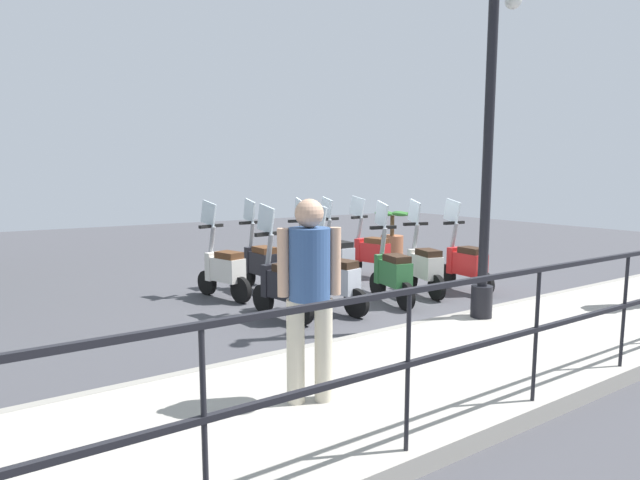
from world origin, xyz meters
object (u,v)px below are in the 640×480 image
scooter_near_3 (334,279)px  scooter_near_0 (465,263)px  scooter_near_1 (423,265)px  lamp_post_near (487,162)px  scooter_far_4 (223,269)px  potted_palm (392,236)px  scooter_far_2 (306,259)px  scooter_far_3 (260,262)px  scooter_far_0 (370,252)px  scooter_near_4 (282,284)px  scooter_near_2 (392,272)px  pedestrian_distant (309,285)px  scooter_far_1 (337,256)px

scooter_near_3 → scooter_near_0: bearing=-106.1°
scooter_near_1 → scooter_near_0: bearing=-92.0°
scooter_near_0 → scooter_near_3: bearing=90.2°
lamp_post_near → scooter_far_4: lamp_post_near is taller
potted_palm → scooter_far_2: (-2.11, 3.78, 0.04)m
scooter_near_1 → potted_palm: bearing=-20.8°
potted_palm → scooter_far_3: (-1.93, 4.57, 0.04)m
lamp_post_near → scooter_near_0: (1.52, -1.43, -1.60)m
scooter_far_0 → lamp_post_near: bearing=151.5°
scooter_near_4 → lamp_post_near: bearing=-142.9°
scooter_near_2 → scooter_near_4: bearing=95.0°
potted_palm → pedestrian_distant: bearing=134.9°
scooter_far_1 → scooter_far_4: 2.21m
scooter_far_2 → scooter_far_4: bearing=100.6°
potted_palm → scooter_far_4: bearing=112.0°
scooter_near_0 → scooter_far_4: bearing=67.6°
lamp_post_near → scooter_far_1: bearing=-1.1°
pedestrian_distant → scooter_far_2: (4.09, -2.44, -0.60)m
potted_palm → scooter_near_0: size_ratio=0.69×
lamp_post_near → scooter_near_0: 2.63m
scooter_far_2 → scooter_far_3: bearing=86.5°
scooter_near_4 → scooter_far_1: 2.50m
potted_palm → scooter_far_4: 5.72m
scooter_near_0 → scooter_near_1: same height
pedestrian_distant → scooter_near_4: size_ratio=1.03×
pedestrian_distant → scooter_near_0: size_ratio=1.03×
scooter_near_4 → scooter_far_4: bearing=-0.8°
scooter_near_1 → scooter_near_4: size_ratio=1.00×
scooter_near_3 → scooter_near_2: bearing=-107.1°
potted_palm → scooter_far_3: bearing=112.9°
scooter_far_2 → lamp_post_near: bearing=-160.0°
scooter_near_3 → scooter_far_4: 1.87m
pedestrian_distant → scooter_near_3: size_ratio=1.03×
potted_palm → scooter_near_4: 6.21m
scooter_near_2 → scooter_far_4: same height
lamp_post_near → scooter_near_1: size_ratio=2.83×
scooter_near_1 → scooter_far_2: same height
scooter_near_0 → scooter_near_4: bearing=89.0°
pedestrian_distant → scooter_far_2: size_ratio=1.03×
scooter_near_2 → scooter_far_1: bearing=4.4°
pedestrian_distant → scooter_far_4: pedestrian_distant is taller
pedestrian_distant → scooter_near_1: (2.58, -3.74, -0.60)m
pedestrian_distant → scooter_far_2: pedestrian_distant is taller
scooter_near_0 → scooter_near_4: same height
scooter_near_4 → scooter_near_1: bearing=-100.7°
scooter_far_3 → scooter_far_1: bearing=-99.5°
scooter_near_3 → scooter_far_4: same height
scooter_near_3 → scooter_far_2: size_ratio=1.00×
scooter_near_2 → scooter_far_0: size_ratio=1.00×
lamp_post_near → scooter_far_4: 4.18m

